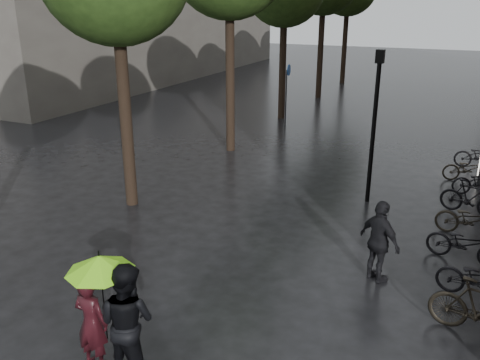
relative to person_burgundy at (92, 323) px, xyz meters
The scene contains 7 objects.
person_burgundy is the anchor object (origin of this frame).
person_black 0.65m from the person_burgundy, ahead, with size 0.91×0.71×1.88m, color black.
lime_umbrella 1.05m from the person_burgundy, 17.08° to the left, with size 1.02×1.02×1.50m.
pedestrian_walking 5.64m from the person_burgundy, 51.31° to the left, with size 1.01×0.42×1.72m, color black.
parked_bicycles 9.61m from the person_burgundy, 56.66° to the left, with size 2.10×10.59×1.04m.
lamp_post 9.18m from the person_burgundy, 73.80° to the left, with size 0.22×0.22×4.19m.
cycle_sign 16.69m from the person_burgundy, 99.28° to the left, with size 0.14×0.49×2.72m.
Camera 1 is at (4.10, -3.75, 5.40)m, focal length 38.00 mm.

